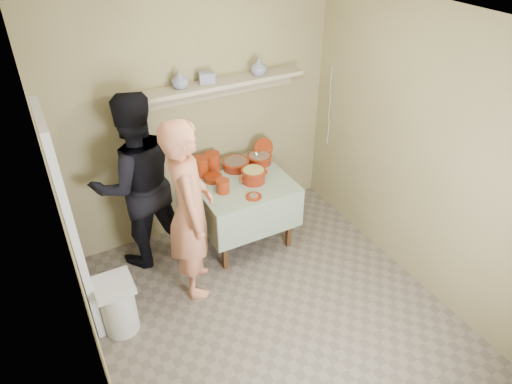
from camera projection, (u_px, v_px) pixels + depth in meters
ground at (280, 323)px, 4.15m from camera, size 3.50×3.50×0.00m
tile_panel at (71, 226)px, 3.72m from camera, size 0.06×0.70×2.00m
plate_stack_a at (201, 166)px, 4.78m from camera, size 0.16×0.16×0.21m
plate_stack_b at (213, 162)px, 4.87m from camera, size 0.17×0.17×0.20m
bowl_stack at (223, 186)px, 4.53m from camera, size 0.14×0.14×0.14m
empty_bowl at (213, 178)px, 4.73m from camera, size 0.19×0.19×0.06m
propped_lid at (263, 149)px, 5.07m from camera, size 0.26×0.10×0.25m
vase_right at (259, 67)px, 4.57m from camera, size 0.18×0.18×0.17m
vase_left at (180, 80)px, 4.26m from camera, size 0.22×0.22×0.17m
ceramic_box at (207, 78)px, 4.39m from camera, size 0.17×0.14×0.11m
person_cook at (190, 211)px, 4.08m from camera, size 0.59×0.75×1.79m
person_helper at (137, 183)px, 4.41m from camera, size 0.92×0.74×1.84m
room_shell at (287, 173)px, 3.25m from camera, size 3.04×3.54×2.62m
serving_table at (241, 189)px, 4.83m from camera, size 0.97×0.97×0.76m
cazuela_meat_a at (236, 164)px, 4.91m from camera, size 0.30×0.30×0.10m
cazuela_meat_b at (259, 158)px, 5.02m from camera, size 0.28×0.28×0.10m
ladle at (257, 154)px, 4.99m from camera, size 0.08×0.26×0.19m
cazuela_rice at (253, 175)px, 4.68m from camera, size 0.33×0.25×0.14m
front_plate at (254, 196)px, 4.48m from camera, size 0.16×0.16×0.03m
wall_shelf at (218, 85)px, 4.51m from camera, size 1.80×0.25×0.21m
trash_bin at (118, 306)px, 3.95m from camera, size 0.32×0.32×0.56m
electrical_cord at (329, 107)px, 5.11m from camera, size 0.01×0.05×0.90m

